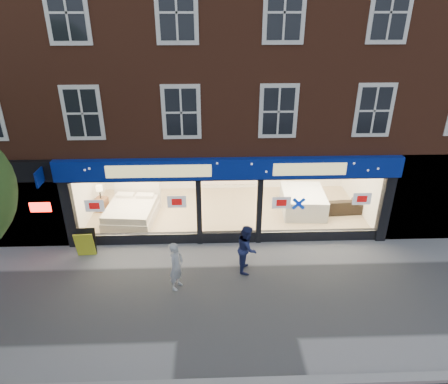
{
  "coord_description": "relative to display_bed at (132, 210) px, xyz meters",
  "views": [
    {
      "loc": [
        -0.62,
        -9.13,
        7.98
      ],
      "look_at": [
        -0.2,
        2.5,
        2.29
      ],
      "focal_mm": 32.0,
      "sensor_mm": 36.0,
      "label": 1
    }
  ],
  "objects": [
    {
      "name": "ground",
      "position": [
        3.74,
        -4.72,
        -0.46
      ],
      "size": [
        120.0,
        120.0,
        0.0
      ],
      "primitive_type": "plane",
      "color": "gray",
      "rests_on": "ground"
    },
    {
      "name": "kerb_stone",
      "position": [
        3.74,
        -7.62,
        -0.4
      ],
      "size": [
        60.0,
        0.25,
        0.12
      ],
      "primitive_type": "cube",
      "color": "gray",
      "rests_on": "ground"
    },
    {
      "name": "showroom_floor",
      "position": [
        3.74,
        0.53,
        -0.41
      ],
      "size": [
        11.0,
        4.5,
        0.1
      ],
      "primitive_type": "cube",
      "color": "tan",
      "rests_on": "ground"
    },
    {
      "name": "building",
      "position": [
        3.73,
        2.21,
        6.21
      ],
      "size": [
        19.0,
        8.26,
        10.3
      ],
      "color": "brown",
      "rests_on": "ground"
    },
    {
      "name": "display_bed",
      "position": [
        0.0,
        0.0,
        0.0
      ],
      "size": [
        2.07,
        2.42,
        1.28
      ],
      "rotation": [
        0.0,
        0.0,
        -0.1
      ],
      "color": "silver",
      "rests_on": "showroom_floor"
    },
    {
      "name": "bedside_table",
      "position": [
        -1.36,
        0.73,
        -0.08
      ],
      "size": [
        0.52,
        0.52,
        0.55
      ],
      "primitive_type": "cube",
      "rotation": [
        0.0,
        0.0,
        -0.18
      ],
      "color": "brown",
      "rests_on": "showroom_floor"
    },
    {
      "name": "mattress_stack",
      "position": [
        6.84,
        0.42,
        0.06
      ],
      "size": [
        1.78,
        2.19,
        0.83
      ],
      "rotation": [
        0.0,
        0.0,
        -0.06
      ],
      "color": "silver",
      "rests_on": "showroom_floor"
    },
    {
      "name": "sofa",
      "position": [
        8.18,
        0.27,
        -0.05
      ],
      "size": [
        2.13,
        0.93,
        0.61
      ],
      "primitive_type": "imported",
      "rotation": [
        0.0,
        0.0,
        3.2
      ],
      "color": "black",
      "rests_on": "showroom_floor"
    },
    {
      "name": "a_board",
      "position": [
        -1.16,
        -2.31,
        0.03
      ],
      "size": [
        0.65,
        0.44,
        0.97
      ],
      "primitive_type": "cube",
      "rotation": [
        0.0,
        0.0,
        0.05
      ],
      "color": "gold",
      "rests_on": "ground"
    },
    {
      "name": "pedestrian_grey",
      "position": [
        2.05,
        -4.11,
        0.33
      ],
      "size": [
        0.59,
        0.68,
        1.57
      ],
      "primitive_type": "imported",
      "rotation": [
        0.0,
        0.0,
        1.11
      ],
      "color": "#A1A4A9",
      "rests_on": "ground"
    },
    {
      "name": "pedestrian_blue",
      "position": [
        4.23,
        -3.29,
        0.35
      ],
      "size": [
        0.68,
        0.84,
        1.61
      ],
      "primitive_type": "imported",
      "rotation": [
        0.0,
        0.0,
        1.47
      ],
      "color": "#1C234F",
      "rests_on": "ground"
    }
  ]
}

